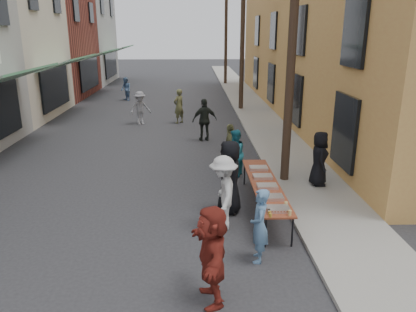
{
  "coord_description": "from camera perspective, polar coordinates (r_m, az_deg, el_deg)",
  "views": [
    {
      "loc": [
        1.51,
        -8.72,
        4.5
      ],
      "look_at": [
        1.88,
        1.6,
        1.3
      ],
      "focal_mm": 35.0,
      "sensor_mm": 36.0,
      "label": 1
    }
  ],
  "objects": [
    {
      "name": "guest_queue_back",
      "position": [
        7.02,
        0.56,
        -13.74
      ],
      "size": [
        0.73,
        1.7,
        1.78
      ],
      "primitive_type": "imported",
      "rotation": [
        0.0,
        0.0,
        -1.45
      ],
      "color": "maroon",
      "rests_on": "ground"
    },
    {
      "name": "serving_table",
      "position": [
        10.54,
        8.01,
        -4.03
      ],
      "size": [
        0.7,
        4.0,
        0.75
      ],
      "color": "maroon",
      "rests_on": "ground"
    },
    {
      "name": "ground",
      "position": [
        9.93,
        -10.73,
        -10.07
      ],
      "size": [
        120.0,
        120.0,
        0.0
      ],
      "primitive_type": "plane",
      "color": "#28282B",
      "rests_on": "ground"
    },
    {
      "name": "passerby_left",
      "position": [
        20.57,
        -9.51,
        6.68
      ],
      "size": [
        1.23,
        1.04,
        1.65
      ],
      "primitive_type": "imported",
      "rotation": [
        0.0,
        0.0,
        0.49
      ],
      "color": "gray",
      "rests_on": "ground"
    },
    {
      "name": "condiment_jar_a",
      "position": [
        8.71,
        8.77,
        -8.22
      ],
      "size": [
        0.07,
        0.07,
        0.08
      ],
      "primitive_type": "cylinder",
      "color": "#A57F26",
      "rests_on": "serving_table"
    },
    {
      "name": "guest_front_b",
      "position": [
        8.27,
        7.25,
        -9.7
      ],
      "size": [
        0.44,
        0.61,
        1.55
      ],
      "primitive_type": "imported",
      "rotation": [
        0.0,
        0.0,
        -1.71
      ],
      "color": "#537AA1",
      "rests_on": "ground"
    },
    {
      "name": "guest_front_d",
      "position": [
        9.46,
        2.16,
        -5.22
      ],
      "size": [
        0.68,
        1.17,
        1.78
      ],
      "primitive_type": "imported",
      "rotation": [
        0.0,
        0.0,
        -1.59
      ],
      "color": "beige",
      "rests_on": "ground"
    },
    {
      "name": "sidewalk",
      "position": [
        24.39,
        6.27,
        6.6
      ],
      "size": [
        2.2,
        60.0,
        0.1
      ],
      "primitive_type": "cube",
      "color": "gray",
      "rests_on": "ground"
    },
    {
      "name": "catering_tray_buns",
      "position": [
        10.24,
        8.32,
        -4.23
      ],
      "size": [
        0.5,
        0.33,
        0.08
      ],
      "primitive_type": "cube",
      "color": "tan",
      "rests_on": "serving_table"
    },
    {
      "name": "catering_tray_foil_b",
      "position": [
        9.6,
        9.04,
        -5.75
      ],
      "size": [
        0.5,
        0.33,
        0.08
      ],
      "primitive_type": "cube",
      "color": "#B2B2B7",
      "rests_on": "serving_table"
    },
    {
      "name": "cup_stack",
      "position": [
        8.83,
        11.43,
        -7.86
      ],
      "size": [
        0.08,
        0.08,
        0.12
      ],
      "primitive_type": "cylinder",
      "color": "tan",
      "rests_on": "serving_table"
    },
    {
      "name": "guest_front_e",
      "position": [
        13.78,
        3.12,
        1.44
      ],
      "size": [
        0.45,
        0.92,
        1.52
      ],
      "primitive_type": "imported",
      "rotation": [
        0.0,
        0.0,
        -1.66
      ],
      "color": "olive",
      "rests_on": "ground"
    },
    {
      "name": "catering_tray_sausage",
      "position": [
        9.02,
        9.81,
        -7.36
      ],
      "size": [
        0.5,
        0.33,
        0.08
      ],
      "primitive_type": "cube",
      "color": "maroon",
      "rests_on": "serving_table"
    },
    {
      "name": "passerby_far",
      "position": [
        27.93,
        -11.46,
        9.21
      ],
      "size": [
        0.92,
        0.96,
        1.55
      ],
      "primitive_type": "imported",
      "rotation": [
        0.0,
        0.0,
        5.36
      ],
      "color": "#5577A4",
      "rests_on": "ground"
    },
    {
      "name": "server",
      "position": [
        12.32,
        15.37,
        -0.36
      ],
      "size": [
        0.57,
        0.83,
        1.62
      ],
      "primitive_type": "imported",
      "rotation": [
        0.0,
        0.0,
        1.5
      ],
      "color": "black",
      "rests_on": "sidewalk"
    },
    {
      "name": "catering_tray_foil_d",
      "position": [
        10.88,
        7.68,
        -2.89
      ],
      "size": [
        0.5,
        0.33,
        0.08
      ],
      "primitive_type": "cube",
      "color": "#B2B2B7",
      "rests_on": "serving_table"
    },
    {
      "name": "utility_pole_mid",
      "position": [
        23.88,
        4.89,
        17.15
      ],
      "size": [
        0.26,
        0.26,
        9.0
      ],
      "primitive_type": "cylinder",
      "color": "#2D2116",
      "rests_on": "ground"
    },
    {
      "name": "guest_front_c",
      "position": [
        12.89,
        3.8,
        0.35
      ],
      "size": [
        0.8,
        0.9,
        1.54
      ],
      "primitive_type": "imported",
      "rotation": [
        0.0,
        0.0,
        -1.91
      ],
      "color": "teal",
      "rests_on": "ground"
    },
    {
      "name": "utility_pole_far",
      "position": [
        35.83,
        2.55,
        17.2
      ],
      "size": [
        0.26,
        0.26,
        9.0
      ],
      "primitive_type": "cylinder",
      "color": "#2D2116",
      "rests_on": "ground"
    },
    {
      "name": "catering_tray_buns_end",
      "position": [
        11.53,
        7.11,
        -1.7
      ],
      "size": [
        0.5,
        0.33,
        0.08
      ],
      "primitive_type": "cube",
      "color": "tan",
      "rests_on": "serving_table"
    },
    {
      "name": "utility_pole_near",
      "position": [
        12.05,
        11.86,
        16.86
      ],
      "size": [
        0.26,
        0.26,
        9.0
      ],
      "primitive_type": "cylinder",
      "color": "#2D2116",
      "rests_on": "ground"
    },
    {
      "name": "building_ochre",
      "position": [
        24.67,
        21.87,
        17.21
      ],
      "size": [
        10.0,
        28.0,
        10.0
      ],
      "primitive_type": "cube",
      "color": "#C28645",
      "rests_on": "ground"
    },
    {
      "name": "condiment_jar_c",
      "position": [
        8.89,
        8.54,
        -7.67
      ],
      "size": [
        0.07,
        0.07,
        0.08
      ],
      "primitive_type": "cylinder",
      "color": "#A57F26",
      "rests_on": "serving_table"
    },
    {
      "name": "passerby_right",
      "position": [
        20.6,
        -4.12,
        7.0
      ],
      "size": [
        0.73,
        0.74,
        1.73
      ],
      "primitive_type": "imported",
      "rotation": [
        0.0,
        0.0,
        3.95
      ],
      "color": "brown",
      "rests_on": "ground"
    },
    {
      "name": "passerby_mid",
      "position": [
        17.15,
        -0.47,
        5.09
      ],
      "size": [
        1.12,
        0.66,
        1.8
      ],
      "primitive_type": "imported",
      "rotation": [
        0.0,
        0.0,
        3.36
      ],
      "color": "black",
      "rests_on": "ground"
    },
    {
      "name": "guest_front_a",
      "position": [
        10.29,
        3.07,
        -2.97
      ],
      "size": [
        0.66,
        0.97,
        1.91
      ],
      "primitive_type": "imported",
      "rotation": [
        0.0,
        0.0,
        -1.63
      ],
      "color": "black",
      "rests_on": "ground"
    },
    {
      "name": "condiment_jar_b",
      "position": [
        8.8,
        8.66,
        -7.94
      ],
      "size": [
        0.07,
        0.07,
        0.08
      ],
      "primitive_type": "cylinder",
      "color": "#A57F26",
      "rests_on": "serving_table"
    }
  ]
}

